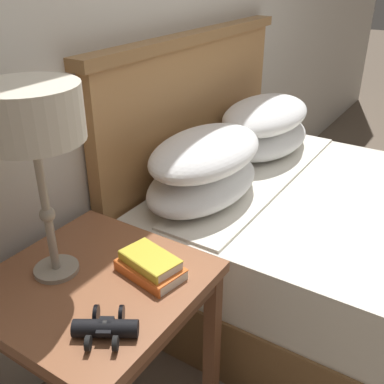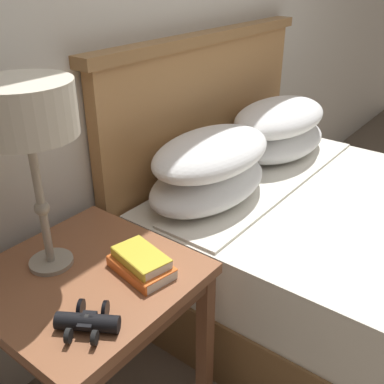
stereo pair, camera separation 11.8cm
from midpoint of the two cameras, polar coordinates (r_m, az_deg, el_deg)
The scene contains 7 objects.
wall_back at distance 1.76m, azimuth -11.52°, elevation 22.29°, with size 8.00×0.06×2.60m.
nightstand at distance 1.41m, azimuth -14.58°, elevation -13.45°, with size 0.58×0.58×0.63m.
bed at distance 2.03m, azimuth 20.11°, elevation -7.70°, with size 1.42×2.02×1.17m.
table_lamp at distance 1.21m, azimuth -22.48°, elevation 8.38°, with size 0.26×0.26×0.55m.
book_on_nightstand at distance 1.33m, azimuth -7.92°, elevation -9.83°, with size 0.15×0.21×0.03m.
book_stacked_on_top at distance 1.32m, azimuth -7.98°, elevation -8.63°, with size 0.14×0.19×0.03m.
binoculars_pair at distance 1.17m, azimuth -13.91°, elevation -16.47°, with size 0.16×0.16×0.05m.
Camera 1 is at (-1.31, -0.06, 1.45)m, focal length 42.00 mm.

